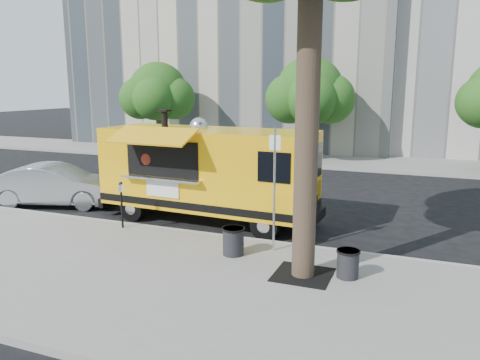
% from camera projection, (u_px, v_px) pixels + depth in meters
% --- Properties ---
extents(ground, '(120.00, 120.00, 0.00)m').
position_uv_depth(ground, '(238.00, 231.00, 13.47)').
color(ground, black).
rests_on(ground, ground).
extents(sidewalk, '(60.00, 6.00, 0.15)m').
position_uv_depth(sidewalk, '(168.00, 281.00, 9.81)').
color(sidewalk, gray).
rests_on(sidewalk, ground).
extents(curb, '(60.00, 0.14, 0.16)m').
position_uv_depth(curb, '(225.00, 238.00, 12.61)').
color(curb, '#999993').
rests_on(curb, ground).
extents(far_sidewalk, '(60.00, 5.00, 0.15)m').
position_uv_depth(far_sidewalk, '(329.00, 161.00, 25.77)').
color(far_sidewalk, gray).
rests_on(far_sidewalk, ground).
extents(tree_well, '(1.20, 1.20, 0.02)m').
position_uv_depth(tree_well, '(303.00, 275.00, 9.95)').
color(tree_well, black).
rests_on(tree_well, sidewalk).
extents(far_tree_a, '(3.42, 3.42, 5.36)m').
position_uv_depth(far_tree_a, '(158.00, 92.00, 27.55)').
color(far_tree_a, '#33261C').
rests_on(far_tree_a, far_sidewalk).
extents(far_tree_b, '(3.60, 3.60, 5.50)m').
position_uv_depth(far_tree_b, '(310.00, 91.00, 24.66)').
color(far_tree_b, '#33261C').
rests_on(far_tree_b, far_sidewalk).
extents(sign_post, '(0.28, 0.06, 3.00)m').
position_uv_depth(sign_post, '(274.00, 182.00, 11.14)').
color(sign_post, silver).
rests_on(sign_post, sidewalk).
extents(parking_meter, '(0.11, 0.11, 1.33)m').
position_uv_depth(parking_meter, '(121.00, 199.00, 13.13)').
color(parking_meter, black).
rests_on(parking_meter, sidewalk).
extents(food_truck, '(6.92, 3.32, 3.37)m').
position_uv_depth(food_truck, '(206.00, 171.00, 14.14)').
color(food_truck, '#FFB70D').
rests_on(food_truck, ground).
extents(sedan, '(4.66, 2.74, 1.45)m').
position_uv_depth(sedan, '(56.00, 185.00, 16.21)').
color(sedan, '#A0A3A7').
rests_on(sedan, ground).
extents(trash_bin_left, '(0.55, 0.55, 0.66)m').
position_uv_depth(trash_bin_left, '(233.00, 240.00, 11.10)').
color(trash_bin_left, black).
rests_on(trash_bin_left, sidewalk).
extents(trash_bin_right, '(0.50, 0.50, 0.60)m').
position_uv_depth(trash_bin_right, '(348.00, 263.00, 9.78)').
color(trash_bin_right, black).
rests_on(trash_bin_right, sidewalk).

